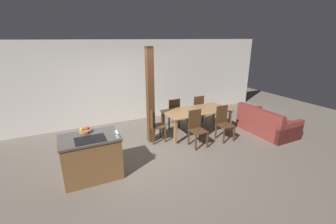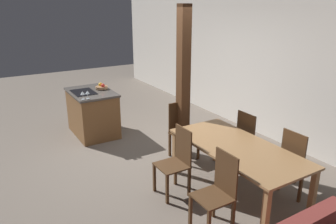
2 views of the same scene
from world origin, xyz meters
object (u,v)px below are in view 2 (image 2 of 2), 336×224
dining_table (237,152)px  timber_post (183,84)px  dining_chair_head_end (182,129)px  kitchen_island (93,113)px  dining_chair_near_left (177,160)px  dining_chair_far_right (297,162)px  dining_chair_near_right (218,191)px  fruit_bowl (102,87)px  wine_glass_middle (87,93)px  dining_chair_far_left (250,140)px  wine_glass_near (83,93)px

dining_table → timber_post: (-1.44, 0.06, 0.64)m
timber_post → dining_chair_head_end: bearing=-44.1°
kitchen_island → dining_chair_head_end: size_ratio=1.20×
kitchen_island → dining_chair_near_left: (2.70, 0.28, 0.04)m
timber_post → dining_chair_near_left: bearing=-37.4°
dining_chair_far_right → dining_chair_near_right: bearing=90.0°
kitchen_island → timber_post: (1.71, 1.04, 0.82)m
fruit_bowl → wine_glass_middle: size_ratio=1.63×
dining_chair_near_left → dining_chair_near_right: 0.89m
dining_table → dining_chair_head_end: (-1.37, -0.00, -0.14)m
dining_chair_near_left → dining_chair_far_right: size_ratio=1.00×
dining_table → dining_chair_head_end: dining_chair_head_end is taller
dining_table → kitchen_island: bearing=-162.8°
kitchen_island → dining_chair_far_right: bearing=24.9°
dining_chair_head_end → dining_chair_near_right: bearing=-110.9°
dining_chair_head_end → wine_glass_middle: bearing=133.1°
dining_chair_near_left → dining_chair_far_left: 1.39m
dining_table → dining_chair_far_left: size_ratio=2.07×
fruit_bowl → dining_chair_near_left: fruit_bowl is taller
dining_chair_far_left → dining_chair_far_right: (0.89, 0.00, 0.00)m
kitchen_island → wine_glass_near: bearing=-32.2°
fruit_bowl → dining_chair_near_left: bearing=0.9°
fruit_bowl → dining_chair_head_end: bearing=21.9°
dining_chair_head_end → timber_post: 0.79m
dining_table → dining_chair_far_left: dining_chair_far_left is taller
dining_chair_near_left → dining_chair_far_right: bearing=57.2°
dining_chair_near_left → dining_chair_head_end: bearing=143.2°
kitchen_island → dining_table: bearing=17.2°
dining_chair_far_right → fruit_bowl: bearing=21.4°
kitchen_island → dining_table: 3.30m
dining_chair_far_left → dining_chair_near_right: bearing=122.8°
wine_glass_middle → dining_chair_near_left: (2.21, 0.51, -0.52)m
fruit_bowl → wine_glass_middle: wine_glass_middle is taller
kitchen_island → dining_chair_near_left: 2.72m
dining_table → dining_chair_far_right: size_ratio=2.07×
dining_chair_far_right → timber_post: timber_post is taller
dining_chair_far_left → timber_post: size_ratio=0.38×
kitchen_island → fruit_bowl: 0.55m
wine_glass_middle → dining_chair_near_right: (3.10, 0.51, -0.52)m
wine_glass_near → dining_chair_far_right: size_ratio=0.16×
wine_glass_near → dining_chair_far_right: wine_glass_near is taller
wine_glass_near → dining_chair_head_end: (1.28, 1.29, -0.52)m
dining_chair_head_end → timber_post: timber_post is taller
dining_chair_near_right → dining_chair_head_end: (-1.82, 0.69, 0.00)m
wine_glass_near → wine_glass_middle: same height
kitchen_island → fruit_bowl: size_ratio=4.71×
kitchen_island → dining_chair_head_end: dining_chair_head_end is taller
wine_glass_middle → fruit_bowl: bearing=139.5°
fruit_bowl → dining_chair_near_right: (3.64, 0.04, -0.45)m
dining_table → dining_chair_near_left: bearing=-122.8°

